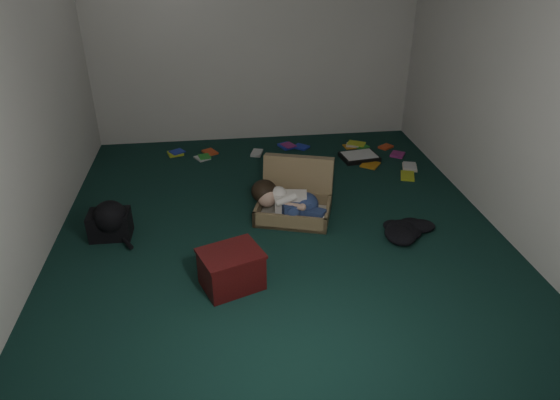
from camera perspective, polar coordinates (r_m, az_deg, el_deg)
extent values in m
plane|color=black|center=(4.67, -0.24, -2.90)|extent=(4.50, 4.50, 0.00)
plane|color=silver|center=(6.33, -2.98, 18.17)|extent=(4.50, 0.00, 4.50)
plane|color=silver|center=(2.11, 7.48, -4.42)|extent=(4.50, 0.00, 4.50)
plane|color=silver|center=(4.38, -27.69, 10.27)|extent=(0.00, 4.50, 4.50)
plane|color=silver|center=(4.81, 24.67, 12.35)|extent=(0.00, 4.50, 4.50)
cube|color=olive|center=(4.75, 1.50, -1.23)|extent=(0.80, 0.67, 0.16)
cube|color=beige|center=(4.77, 1.50, -1.63)|extent=(0.73, 0.60, 0.02)
cube|color=olive|center=(4.95, 2.08, 2.26)|extent=(0.72, 0.41, 0.51)
cube|color=white|center=(4.69, 1.25, -0.39)|extent=(0.32, 0.21, 0.22)
sphere|color=tan|center=(4.67, -1.48, 0.30)|extent=(0.19, 0.19, 0.19)
ellipsoid|color=black|center=(4.71, -1.82, 1.01)|extent=(0.25, 0.26, 0.21)
ellipsoid|color=navy|center=(4.69, 3.04, -0.48)|extent=(0.23, 0.26, 0.21)
cube|color=navy|center=(4.61, 1.90, -1.15)|extent=(0.26, 0.15, 0.14)
cube|color=navy|center=(4.59, 3.70, -1.63)|extent=(0.26, 0.23, 0.11)
sphere|color=white|center=(4.62, 4.88, -1.75)|extent=(0.11, 0.11, 0.11)
sphere|color=white|center=(4.57, 4.79, -2.29)|extent=(0.10, 0.10, 0.10)
cylinder|color=tan|center=(4.56, 1.61, -0.72)|extent=(0.19, 0.11, 0.07)
cube|color=#400D0D|center=(3.87, -5.57, -8.01)|extent=(0.52, 0.47, 0.29)
cube|color=#400D0D|center=(3.77, -5.68, -6.11)|extent=(0.55, 0.49, 0.02)
cube|color=black|center=(6.10, 9.04, 4.89)|extent=(0.47, 0.38, 0.05)
cube|color=white|center=(6.08, 9.07, 5.15)|extent=(0.42, 0.33, 0.01)
cube|color=#B5C522|center=(6.28, -11.86, 5.18)|extent=(0.19, 0.14, 0.02)
cube|color=red|center=(6.25, -8.01, 5.42)|extent=(0.23, 0.22, 0.02)
cube|color=silver|center=(6.17, -2.66, 5.35)|extent=(0.18, 0.22, 0.02)
cube|color=#1F32AC|center=(6.35, 2.42, 6.06)|extent=(0.20, 0.22, 0.02)
cube|color=#C57D17|center=(6.43, 8.10, 6.10)|extent=(0.23, 0.22, 0.02)
cube|color=green|center=(6.48, 8.95, 6.19)|extent=(0.20, 0.15, 0.02)
cube|color=#982671|center=(6.28, 13.27, 5.03)|extent=(0.23, 0.23, 0.02)
cube|color=beige|center=(5.98, 14.60, 3.65)|extent=(0.17, 0.21, 0.02)
cube|color=#B5C522|center=(5.76, 14.36, 2.67)|extent=(0.21, 0.23, 0.02)
cube|color=red|center=(6.48, 11.99, 5.93)|extent=(0.23, 0.21, 0.02)
cube|color=silver|center=(6.11, -8.88, 4.77)|extent=(0.21, 0.17, 0.02)
cube|color=#1F32AC|center=(6.37, 0.73, 6.14)|extent=(0.23, 0.23, 0.02)
cube|color=#C57D17|center=(5.95, 10.28, 3.99)|extent=(0.16, 0.20, 0.02)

